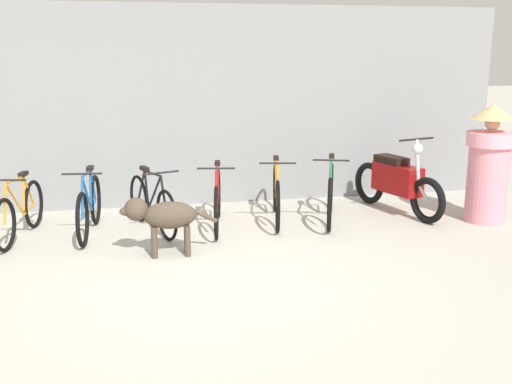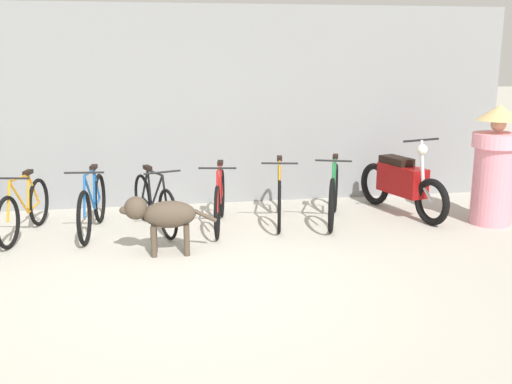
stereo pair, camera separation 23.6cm
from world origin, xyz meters
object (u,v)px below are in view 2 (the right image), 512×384
bicycle_1 (92,206)px  bicycle_3 (220,200)px  bicycle_2 (154,203)px  bicycle_5 (334,195)px  stray_dog (162,215)px  motorcycle (402,183)px  bicycle_0 (24,210)px  bicycle_4 (279,195)px  person_in_robes (495,164)px

bicycle_1 → bicycle_3: 1.59m
bicycle_2 → bicycle_5: bicycle_5 is taller
bicycle_2 → stray_dog: bearing=-14.1°
bicycle_1 → motorcycle: motorcycle is taller
bicycle_0 → bicycle_2: 1.57m
bicycle_3 → bicycle_2: bearing=-83.3°
stray_dog → bicycle_1: bearing=-46.8°
bicycle_1 → bicycle_3: size_ratio=0.98×
bicycle_4 → person_in_robes: (2.72, -0.59, 0.44)m
bicycle_0 → motorcycle: bearing=103.1°
bicycle_4 → stray_dog: size_ratio=1.58×
bicycle_0 → stray_dog: size_ratio=1.45×
bicycle_2 → stray_dog: size_ratio=1.43×
bicycle_4 → person_in_robes: size_ratio=1.08×
bicycle_0 → stray_dog: (1.65, -0.98, 0.12)m
bicycle_0 → bicycle_4: bearing=103.3°
bicycle_3 → motorcycle: (2.56, 0.20, 0.09)m
person_in_robes → bicycle_5: bearing=-45.8°
bicycle_0 → bicycle_1: size_ratio=0.96×
bicycle_2 → motorcycle: bearing=74.0°
motorcycle → stray_dog: (-3.31, -1.17, 0.01)m
bicycle_3 → bicycle_5: size_ratio=1.03×
bicycle_2 → person_in_robes: size_ratio=0.98×
bicycle_0 → person_in_robes: size_ratio=0.99×
bicycle_2 → bicycle_0: bearing=-107.6°
bicycle_2 → stray_dog: 1.02m
bicycle_0 → bicycle_1: bicycle_1 is taller
bicycle_1 → bicycle_5: bicycle_5 is taller
bicycle_1 → bicycle_2: 0.76m
bicycle_0 → person_in_robes: bearing=96.5°
bicycle_3 → person_in_robes: (3.53, -0.44, 0.45)m
motorcycle → person_in_robes: (0.97, -0.65, 0.36)m
stray_dog → bicycle_4: bearing=-141.9°
bicycle_0 → stray_dog: bearing=70.3°
bicycle_1 → person_in_robes: size_ratio=1.03×
bicycle_2 → person_in_robes: 4.41m
bicycle_0 → bicycle_2: size_ratio=1.01×
bicycle_0 → bicycle_5: size_ratio=0.96×
bicycle_0 → bicycle_1: bearing=101.2°
bicycle_5 → person_in_robes: person_in_robes is taller
bicycle_5 → motorcycle: size_ratio=0.90×
bicycle_0 → motorcycle: motorcycle is taller
bicycle_1 → bicycle_0: bearing=-84.0°
stray_dog → bicycle_3: bearing=-125.2°
bicycle_1 → motorcycle: 4.15m
bicycle_2 → person_in_robes: person_in_robes is taller
bicycle_5 → person_in_robes: 2.11m
bicycle_0 → bicycle_3: bicycle_3 is taller
bicycle_0 → bicycle_3: size_ratio=0.94×
bicycle_3 → stray_dog: 1.22m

